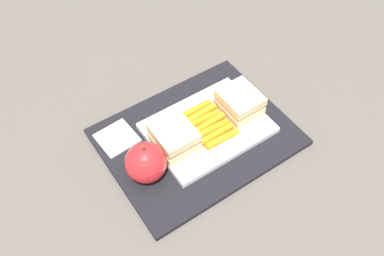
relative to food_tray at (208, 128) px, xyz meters
name	(u,v)px	position (x,y,z in m)	size (l,w,h in m)	color
ground_plane	(197,138)	(0.03, 0.00, -0.02)	(2.40, 2.40, 0.00)	#56514C
lunchbag_mat	(197,137)	(0.03, 0.00, -0.01)	(0.36, 0.28, 0.01)	black
food_tray	(208,128)	(0.00, 0.00, 0.00)	(0.23, 0.17, 0.01)	white
sandwich_half_left	(240,102)	(-0.08, 0.00, 0.03)	(0.07, 0.08, 0.04)	#DBC189
sandwich_half_right	(174,137)	(0.08, 0.00, 0.03)	(0.07, 0.08, 0.04)	#DBC189
carrot_sticks_bundle	(208,124)	(0.00, 0.00, 0.01)	(0.08, 0.10, 0.02)	orange
apple	(146,162)	(0.15, 0.02, 0.03)	(0.08, 0.08, 0.09)	red
paper_napkin	(117,138)	(0.16, -0.08, 0.00)	(0.07, 0.07, 0.00)	white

